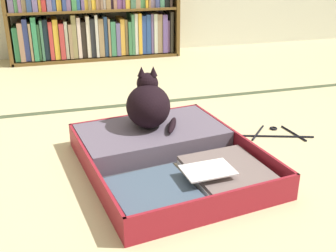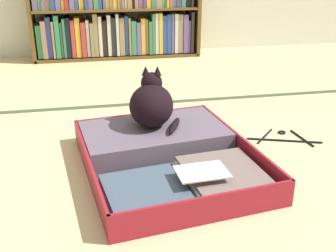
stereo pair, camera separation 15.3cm
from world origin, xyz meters
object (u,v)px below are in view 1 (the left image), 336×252
object	(u,v)px
clothes_hanger	(276,134)
black_cat	(148,105)
bookshelf	(94,12)
open_suitcase	(165,153)

from	to	relation	value
clothes_hanger	black_cat	bearing A→B (deg)	175.84
bookshelf	open_suitcase	xyz separation A→B (m)	(0.05, -2.11, -0.36)
bookshelf	black_cat	bearing A→B (deg)	-89.41
open_suitcase	clothes_hanger	world-z (taller)	open_suitcase
black_cat	clothes_hanger	world-z (taller)	black_cat
bookshelf	open_suitcase	bearing A→B (deg)	-88.71
bookshelf	clothes_hanger	distance (m)	2.12
open_suitcase	black_cat	bearing A→B (deg)	98.25
black_cat	clothes_hanger	size ratio (longest dim) A/B	0.83
bookshelf	black_cat	xyz separation A→B (m)	(0.02, -1.92, -0.18)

